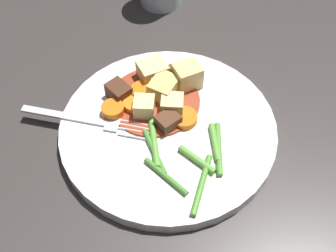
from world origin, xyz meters
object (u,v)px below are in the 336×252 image
(carrot_slice_2, at_px, (135,104))
(potato_chunk_1, at_px, (172,105))
(potato_chunk_4, at_px, (144,107))
(meat_chunk_0, at_px, (165,124))
(carrot_slice_3, at_px, (113,110))
(meat_chunk_1, at_px, (169,77))
(dinner_plate, at_px, (168,130))
(meat_chunk_2, at_px, (119,92))
(potato_chunk_2, at_px, (153,72))
(carrot_slice_1, at_px, (142,92))
(carrot_slice_0, at_px, (183,116))
(potato_chunk_0, at_px, (164,88))
(potato_chunk_3, at_px, (187,76))
(potato_chunk_5, at_px, (159,81))
(fork, at_px, (90,121))

(carrot_slice_2, bearing_deg, potato_chunk_1, -122.36)
(potato_chunk_4, relative_size, meat_chunk_0, 0.96)
(carrot_slice_3, distance_m, meat_chunk_1, 0.09)
(dinner_plate, bearing_deg, meat_chunk_0, 116.85)
(dinner_plate, distance_m, carrot_slice_2, 0.06)
(carrot_slice_2, relative_size, meat_chunk_2, 0.99)
(potato_chunk_2, bearing_deg, carrot_slice_1, 132.77)
(carrot_slice_0, height_order, potato_chunk_0, potato_chunk_0)
(potato_chunk_3, xyz_separation_m, meat_chunk_1, (0.01, 0.02, -0.01))
(potato_chunk_3, bearing_deg, carrot_slice_3, 93.89)
(meat_chunk_0, xyz_separation_m, meat_chunk_1, (0.07, -0.04, 0.00))
(potato_chunk_1, relative_size, potato_chunk_2, 0.78)
(carrot_slice_1, height_order, potato_chunk_0, potato_chunk_0)
(potato_chunk_2, height_order, potato_chunk_5, potato_chunk_2)
(carrot_slice_1, bearing_deg, potato_chunk_5, -76.02)
(potato_chunk_2, xyz_separation_m, meat_chunk_0, (-0.09, 0.02, -0.00))
(carrot_slice_3, relative_size, meat_chunk_1, 1.27)
(carrot_slice_3, distance_m, potato_chunk_3, 0.11)
(carrot_slice_1, xyz_separation_m, potato_chunk_4, (-0.03, 0.01, 0.01))
(carrot_slice_2, height_order, meat_chunk_0, meat_chunk_0)
(potato_chunk_3, height_order, potato_chunk_4, potato_chunk_3)
(carrot_slice_0, distance_m, meat_chunk_0, 0.03)
(carrot_slice_1, distance_m, potato_chunk_2, 0.03)
(dinner_plate, height_order, fork, fork)
(carrot_slice_2, height_order, fork, carrot_slice_2)
(potato_chunk_2, relative_size, potato_chunk_5, 1.52)
(dinner_plate, distance_m, fork, 0.10)
(fork, bearing_deg, potato_chunk_5, -78.62)
(potato_chunk_4, xyz_separation_m, fork, (0.02, 0.07, -0.01))
(potato_chunk_3, relative_size, meat_chunk_2, 1.11)
(dinner_plate, distance_m, potato_chunk_4, 0.04)
(dinner_plate, bearing_deg, carrot_slice_1, 9.33)
(carrot_slice_0, relative_size, fork, 0.23)
(carrot_slice_0, distance_m, carrot_slice_3, 0.09)
(potato_chunk_3, distance_m, fork, 0.14)
(potato_chunk_3, height_order, fork, potato_chunk_3)
(potato_chunk_0, relative_size, potato_chunk_2, 1.04)
(carrot_slice_3, xyz_separation_m, fork, (-0.00, 0.03, -0.01))
(carrot_slice_1, bearing_deg, carrot_slice_0, -150.48)
(carrot_slice_1, height_order, potato_chunk_3, potato_chunk_3)
(carrot_slice_2, xyz_separation_m, potato_chunk_0, (0.00, -0.04, 0.01))
(fork, bearing_deg, potato_chunk_2, -70.19)
(carrot_slice_3, relative_size, meat_chunk_2, 0.96)
(carrot_slice_3, xyz_separation_m, potato_chunk_4, (-0.02, -0.04, 0.01))
(potato_chunk_1, xyz_separation_m, potato_chunk_2, (0.06, 0.00, 0.00))
(carrot_slice_3, distance_m, meat_chunk_0, 0.07)
(meat_chunk_1, bearing_deg, potato_chunk_0, 137.65)
(carrot_slice_0, relative_size, potato_chunk_3, 0.98)
(dinner_plate, bearing_deg, carrot_slice_2, 29.81)
(dinner_plate, relative_size, fork, 1.87)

